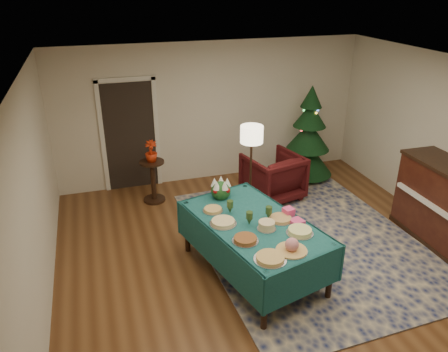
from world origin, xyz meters
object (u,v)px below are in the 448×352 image
object	(u,v)px
buffet_table	(254,232)
side_table	(153,182)
piano	(442,204)
potted_plant	(151,156)
floor_lamp	(252,140)
armchair	(273,174)
gift_box	(288,212)
christmas_tree	(308,138)

from	to	relation	value
buffet_table	side_table	size ratio (longest dim) A/B	3.00
buffet_table	piano	bearing A→B (deg)	-0.58
potted_plant	floor_lamp	bearing A→B (deg)	-29.20
buffet_table	piano	xyz separation A→B (m)	(3.04, -0.03, -0.04)
armchair	potted_plant	size ratio (longest dim) A/B	2.47
potted_plant	gift_box	bearing A→B (deg)	-60.00
armchair	floor_lamp	xyz separation A→B (m)	(-0.56, -0.33, 0.84)
gift_box	armchair	size ratio (longest dim) A/B	0.14
christmas_tree	floor_lamp	bearing A→B (deg)	-148.00
armchair	side_table	distance (m)	2.17
buffet_table	floor_lamp	bearing A→B (deg)	70.78
gift_box	floor_lamp	xyz separation A→B (m)	(0.08, 1.66, 0.45)
gift_box	floor_lamp	distance (m)	1.72
gift_box	armchair	bearing A→B (deg)	72.03
christmas_tree	piano	bearing A→B (deg)	-72.16
floor_lamp	piano	xyz separation A→B (m)	(2.45, -1.71, -0.70)
armchair	buffet_table	bearing A→B (deg)	46.62
side_table	potted_plant	world-z (taller)	potted_plant
floor_lamp	armchair	bearing A→B (deg)	30.44
piano	floor_lamp	bearing A→B (deg)	145.12
gift_box	floor_lamp	world-z (taller)	floor_lamp
buffet_table	gift_box	distance (m)	0.55
armchair	floor_lamp	distance (m)	1.07
potted_plant	christmas_tree	bearing A→B (deg)	2.35
floor_lamp	piano	distance (m)	3.07
gift_box	armchair	world-z (taller)	armchair
armchair	side_table	bearing A→B (deg)	-27.80
side_table	piano	world-z (taller)	piano
buffet_table	armchair	xyz separation A→B (m)	(1.15, 2.01, -0.18)
buffet_table	piano	size ratio (longest dim) A/B	1.59
potted_plant	christmas_tree	xyz separation A→B (m)	(3.13, 0.13, -0.04)
gift_box	floor_lamp	bearing A→B (deg)	87.11
floor_lamp	side_table	distance (m)	2.00
gift_box	potted_plant	bearing A→B (deg)	120.00
floor_lamp	potted_plant	world-z (taller)	floor_lamp
buffet_table	floor_lamp	size ratio (longest dim) A/B	1.51
floor_lamp	piano	size ratio (longest dim) A/B	1.06
armchair	gift_box	bearing A→B (deg)	58.39
buffet_table	armchair	size ratio (longest dim) A/B	2.48
armchair	christmas_tree	world-z (taller)	christmas_tree
buffet_table	potted_plant	world-z (taller)	potted_plant
piano	gift_box	bearing A→B (deg)	178.94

